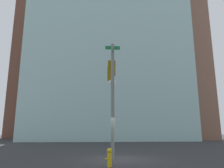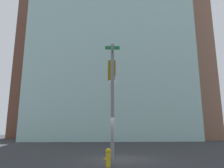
% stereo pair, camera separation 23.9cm
% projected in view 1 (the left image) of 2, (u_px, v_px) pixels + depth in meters
% --- Properties ---
extents(ground_plane, '(200.00, 200.00, 0.00)m').
position_uv_depth(ground_plane, '(119.00, 159.00, 13.39)').
color(ground_plane, '#2D2D30').
extents(signal_pole_assembly, '(0.98, 4.44, 7.39)m').
position_uv_depth(signal_pole_assembly, '(112.00, 82.00, 15.21)').
color(signal_pole_assembly, slate).
rests_on(signal_pole_assembly, ground_plane).
extents(fire_hydrant, '(0.34, 0.26, 0.87)m').
position_uv_depth(fire_hydrant, '(109.00, 157.00, 10.49)').
color(fire_hydrant, gold).
rests_on(fire_hydrant, ground_plane).
extents(building_brick_nearside, '(22.20, 15.63, 44.41)m').
position_uv_depth(building_brick_nearside, '(148.00, 42.00, 51.11)').
color(building_brick_nearside, '#845B47').
rests_on(building_brick_nearside, ground_plane).
extents(building_brick_midblock, '(19.21, 16.74, 38.69)m').
position_uv_depth(building_brick_midblock, '(76.00, 62.00, 56.38)').
color(building_brick_midblock, brown).
rests_on(building_brick_midblock, ground_plane).
extents(building_brick_farside, '(23.04, 18.46, 42.72)m').
position_uv_depth(building_brick_farside, '(60.00, 66.00, 66.46)').
color(building_brick_farside, brown).
rests_on(building_brick_farside, ground_plane).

